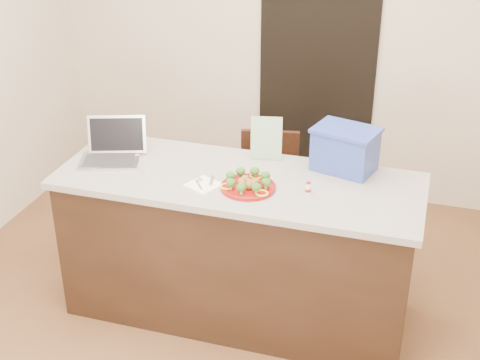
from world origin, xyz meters
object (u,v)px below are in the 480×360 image
(napkin, at_px, (204,185))
(blue_box, at_px, (345,149))
(island, at_px, (238,247))
(plate, at_px, (248,187))
(yogurt_bottle, at_px, (308,189))
(laptop, at_px, (113,148))
(chair, at_px, (266,188))

(napkin, distance_m, blue_box, 0.83)
(island, xyz_separation_m, plate, (0.09, -0.11, 0.47))
(plate, relative_size, yogurt_bottle, 4.41)
(yogurt_bottle, height_order, blue_box, blue_box)
(plate, bearing_deg, laptop, 171.05)
(island, bearing_deg, plate, -50.18)
(napkin, distance_m, laptop, 0.65)
(island, bearing_deg, chair, 91.61)
(island, relative_size, yogurt_bottle, 30.22)
(blue_box, distance_m, chair, 0.89)
(yogurt_bottle, bearing_deg, chair, 119.55)
(plate, relative_size, napkin, 1.87)
(blue_box, xyz_separation_m, chair, (-0.57, 0.41, -0.55))
(laptop, relative_size, blue_box, 0.99)
(island, xyz_separation_m, laptop, (-0.78, 0.03, 0.52))
(laptop, distance_m, chair, 1.12)
(napkin, bearing_deg, chair, 80.76)
(chair, bearing_deg, yogurt_bottle, -70.61)
(napkin, relative_size, laptop, 0.40)
(napkin, relative_size, chair, 0.18)
(island, xyz_separation_m, blue_box, (0.55, 0.28, 0.59))
(island, bearing_deg, yogurt_bottle, -9.27)
(plate, distance_m, napkin, 0.25)
(laptop, xyz_separation_m, chair, (0.76, 0.66, -0.48))
(island, relative_size, plate, 6.85)
(yogurt_bottle, distance_m, blue_box, 0.39)
(plate, xyz_separation_m, yogurt_bottle, (0.32, 0.04, 0.02))
(blue_box, bearing_deg, plate, -124.40)
(plate, relative_size, blue_box, 0.74)
(plate, xyz_separation_m, blue_box, (0.46, 0.39, 0.12))
(napkin, distance_m, yogurt_bottle, 0.57)
(napkin, bearing_deg, island, 42.31)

